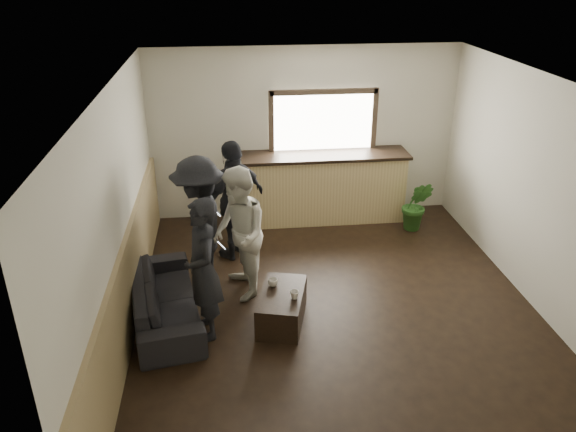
{
  "coord_description": "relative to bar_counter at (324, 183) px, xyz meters",
  "views": [
    {
      "loc": [
        -1.27,
        -5.77,
        4.05
      ],
      "look_at": [
        -0.56,
        0.4,
        1.15
      ],
      "focal_mm": 35.0,
      "sensor_mm": 36.0,
      "label": 1
    }
  ],
  "objects": [
    {
      "name": "ground",
      "position": [
        -0.3,
        -2.7,
        -0.64
      ],
      "size": [
        5.0,
        6.0,
        0.01
      ],
      "primitive_type": "cube",
      "color": "black"
    },
    {
      "name": "room_shell",
      "position": [
        -1.04,
        -2.7,
        0.83
      ],
      "size": [
        5.01,
        6.01,
        2.8
      ],
      "color": "silver",
      "rests_on": "ground"
    },
    {
      "name": "bar_counter",
      "position": [
        0.0,
        0.0,
        0.0
      ],
      "size": [
        2.7,
        0.68,
        2.13
      ],
      "color": "tan",
      "rests_on": "ground"
    },
    {
      "name": "sofa",
      "position": [
        -2.39,
        -2.62,
        -0.37
      ],
      "size": [
        1.05,
        1.99,
        0.55
      ],
      "primitive_type": "imported",
      "rotation": [
        0.0,
        0.0,
        1.74
      ],
      "color": "black",
      "rests_on": "ground"
    },
    {
      "name": "coffee_table",
      "position": [
        -1.0,
        -2.84,
        -0.44
      ],
      "size": [
        0.71,
        1.0,
        0.4
      ],
      "primitive_type": "cube",
      "rotation": [
        0.0,
        0.0,
        -0.25
      ],
      "color": "black",
      "rests_on": "ground"
    },
    {
      "name": "cup_a",
      "position": [
        -1.09,
        -2.68,
        -0.19
      ],
      "size": [
        0.13,
        0.13,
        0.1
      ],
      "primitive_type": "imported",
      "rotation": [
        0.0,
        0.0,
        0.04
      ],
      "color": "silver",
      "rests_on": "coffee_table"
    },
    {
      "name": "cup_b",
      "position": [
        -0.86,
        -2.98,
        -0.19
      ],
      "size": [
        0.12,
        0.12,
        0.1
      ],
      "primitive_type": "imported",
      "rotation": [
        0.0,
        0.0,
        4.57
      ],
      "color": "silver",
      "rests_on": "coffee_table"
    },
    {
      "name": "potted_plant",
      "position": [
        1.4,
        -0.59,
        -0.22
      ],
      "size": [
        0.57,
        0.52,
        0.84
      ],
      "primitive_type": "imported",
      "rotation": [
        0.0,
        0.0,
        -0.38
      ],
      "color": "#2D6623",
      "rests_on": "ground"
    },
    {
      "name": "person_a",
      "position": [
        -1.9,
        -2.97,
        0.21
      ],
      "size": [
        0.55,
        0.7,
        1.7
      ],
      "rotation": [
        0.0,
        0.0,
        -1.33
      ],
      "color": "black",
      "rests_on": "ground"
    },
    {
      "name": "person_b",
      "position": [
        -1.47,
        -2.17,
        0.23
      ],
      "size": [
        0.79,
        0.94,
        1.74
      ],
      "rotation": [
        0.0,
        0.0,
        -1.4
      ],
      "color": "beige",
      "rests_on": "ground"
    },
    {
      "name": "person_c",
      "position": [
        -1.94,
        -1.98,
        0.28
      ],
      "size": [
        0.72,
        1.21,
        1.83
      ],
      "rotation": [
        0.0,
        0.0,
        -1.53
      ],
      "color": "black",
      "rests_on": "ground"
    },
    {
      "name": "person_d",
      "position": [
        -1.48,
        -1.12,
        0.24
      ],
      "size": [
        1.07,
        0.99,
        1.76
      ],
      "rotation": [
        0.0,
        0.0,
        -2.45
      ],
      "color": "black",
      "rests_on": "ground"
    }
  ]
}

